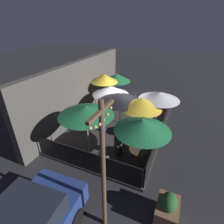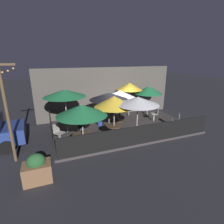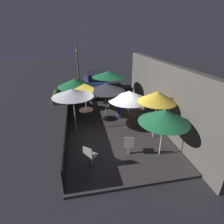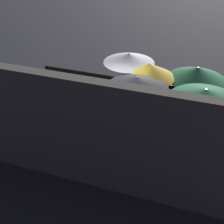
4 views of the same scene
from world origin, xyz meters
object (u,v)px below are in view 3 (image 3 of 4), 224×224
object	(u,v)px
patio_chair_0	(90,155)
patio_umbrella_7	(106,87)
patron_0	(93,102)
planter_box	(58,97)
dining_table_0	(77,102)
patio_umbrella_6	(157,97)
dining_table_1	(87,112)
patio_chair_2	(94,97)
patio_umbrella_1	(85,88)
patio_umbrella_4	(73,93)
light_post	(78,69)
patio_chair_1	(129,145)
patio_umbrella_5	(109,74)
dining_table_2	(128,117)
parked_car_0	(96,81)
patio_umbrella_0	(75,83)
patron_1	(120,107)
patio_umbrella_3	(164,116)
patio_umbrella_2	(129,96)

from	to	relation	value
patio_chair_0	patio_umbrella_7	bearing A→B (deg)	22.16
patio_chair_0	patron_0	size ratio (longest dim) A/B	0.78
planter_box	dining_table_0	bearing A→B (deg)	36.32
patio_umbrella_6	dining_table_1	size ratio (longest dim) A/B	2.92
patio_chair_2	planter_box	size ratio (longest dim) A/B	0.87
patio_umbrella_1	patio_umbrella_4	bearing A→B (deg)	-33.49
light_post	dining_table_1	bearing A→B (deg)	3.44
patio_umbrella_4	patio_chair_2	distance (m)	4.18
patio_umbrella_7	patio_chair_2	bearing A→B (deg)	-171.50
patio_umbrella_1	dining_table_0	size ratio (longest dim) A/B	2.38
patio_chair_1	patio_umbrella_1	bearing A→B (deg)	38.57
patio_umbrella_1	patio_umbrella_5	distance (m)	2.72
patio_umbrella_5	patio_chair_2	size ratio (longest dim) A/B	2.61
patio_umbrella_6	patio_chair_0	xyz separation A→B (m)	(1.49, -3.20, -1.60)
patron_0	dining_table_2	bearing A→B (deg)	-45.26
patio_chair_0	light_post	size ratio (longest dim) A/B	0.22
dining_table_1	patio_chair_2	distance (m)	2.78
patio_chair_1	dining_table_2	bearing A→B (deg)	0.00
dining_table_0	patron_0	bearing A→B (deg)	83.23
light_post	parked_car_0	distance (m)	2.70
dining_table_0	patio_umbrella_1	bearing A→B (deg)	17.31
patio_umbrella_1	patio_umbrella_0	bearing A→B (deg)	-162.69
planter_box	dining_table_2	bearing A→B (deg)	39.97
patron_1	patio_umbrella_6	bearing A→B (deg)	-132.80
dining_table_1	patron_1	xyz separation A→B (m)	(-0.12, 2.01, 0.07)
patio_umbrella_3	patio_umbrella_5	bearing A→B (deg)	-169.23
patio_umbrella_4	patio_umbrella_6	world-z (taller)	patio_umbrella_6
patio_umbrella_0	patio_umbrella_3	xyz separation A→B (m)	(5.43, 3.32, -0.06)
patio_umbrella_3	planter_box	xyz separation A→B (m)	(-7.34, -4.73, -1.46)
patio_umbrella_0	patron_0	world-z (taller)	patio_umbrella_0
patio_umbrella_3	dining_table_0	size ratio (longest dim) A/B	2.20
dining_table_1	light_post	world-z (taller)	light_post
patio_umbrella_7	patron_1	size ratio (longest dim) A/B	1.58
dining_table_2	patio_chair_1	world-z (taller)	patio_chair_1
patio_chair_0	patio_umbrella_0	bearing A→B (deg)	44.55
patio_umbrella_7	dining_table_0	distance (m)	2.83
patio_umbrella_3	light_post	xyz separation A→B (m)	(-8.24, -3.06, 0.38)
patio_umbrella_6	dining_table_1	xyz separation A→B (m)	(-2.38, -3.08, -1.54)
patio_chair_2	light_post	bearing A→B (deg)	-101.67
dining_table_2	parked_car_0	size ratio (longest dim) A/B	0.21
patio_umbrella_2	patron_0	world-z (taller)	patio_umbrella_2
dining_table_2	patron_1	size ratio (longest dim) A/B	0.63
dining_table_0	patron_1	world-z (taller)	patron_1
patron_1	light_post	xyz separation A→B (m)	(-4.39, -2.28, 1.56)
patio_umbrella_4	patio_umbrella_5	size ratio (longest dim) A/B	0.93
dining_table_2	patio_chair_0	size ratio (longest dim) A/B	0.94
patio_umbrella_4	patron_1	size ratio (longest dim) A/B	1.63
patio_umbrella_5	planter_box	bearing A→B (deg)	-112.35
patio_umbrella_1	planter_box	xyz separation A→B (m)	(-3.61, -1.94, -1.61)
patio_umbrella_2	dining_table_2	distance (m)	1.22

